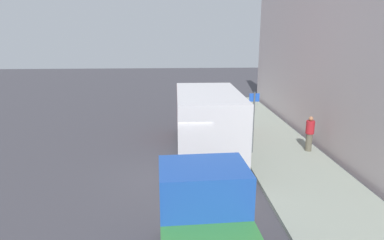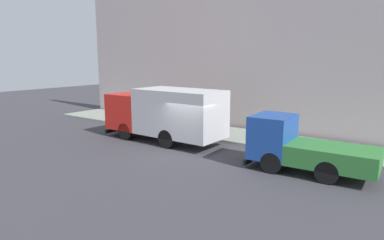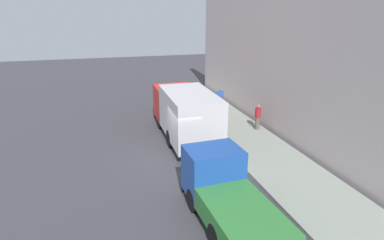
# 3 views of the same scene
# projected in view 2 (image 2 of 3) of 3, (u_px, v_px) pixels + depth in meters

# --- Properties ---
(ground) EXTENTS (80.00, 80.00, 0.00)m
(ground) POSITION_uv_depth(u_px,v_px,m) (184.00, 153.00, 17.42)
(ground) COLOR #39383E
(sidewalk) EXTENTS (3.63, 30.00, 0.15)m
(sidewalk) POSITION_uv_depth(u_px,v_px,m) (231.00, 135.00, 21.23)
(sidewalk) COLOR gray
(sidewalk) RESTS_ON ground
(building_facade) EXTENTS (0.50, 30.00, 10.00)m
(building_facade) POSITION_uv_depth(u_px,v_px,m) (250.00, 54.00, 22.19)
(building_facade) COLOR #BBABAB
(building_facade) RESTS_ON ground
(large_utility_truck) EXTENTS (2.60, 7.46, 3.07)m
(large_utility_truck) POSITION_uv_depth(u_px,v_px,m) (165.00, 113.00, 19.60)
(large_utility_truck) COLOR red
(large_utility_truck) RESTS_ON ground
(small_flatbed_truck) EXTENTS (2.35, 5.31, 2.32)m
(small_flatbed_truck) POSITION_uv_depth(u_px,v_px,m) (300.00, 147.00, 14.48)
(small_flatbed_truck) COLOR #1B449C
(small_flatbed_truck) RESTS_ON ground
(pedestrian_walking) EXTENTS (0.42, 0.42, 1.61)m
(pedestrian_walking) POSITION_uv_depth(u_px,v_px,m) (212.00, 114.00, 23.33)
(pedestrian_walking) COLOR #545041
(pedestrian_walking) RESTS_ON sidewalk
(street_sign_post) EXTENTS (0.44, 0.08, 2.77)m
(street_sign_post) POSITION_uv_depth(u_px,v_px,m) (191.00, 107.00, 21.05)
(street_sign_post) COLOR #4C5156
(street_sign_post) RESTS_ON sidewalk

